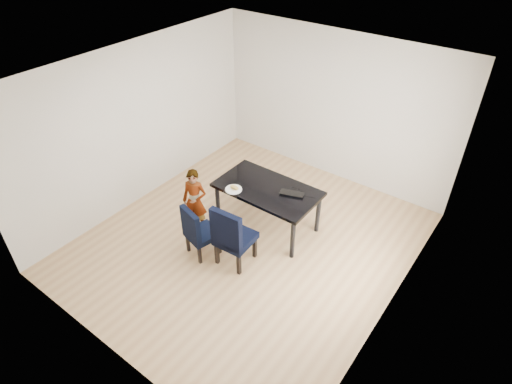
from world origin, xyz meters
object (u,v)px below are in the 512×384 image
Objects in this scene: chair_right at (235,234)px; plate at (234,189)px; chair_left at (202,230)px; laptop at (293,192)px; dining_table at (267,207)px; child at (195,201)px.

plate is at bearing 126.84° from chair_right.
chair_left is 0.85× the size of chair_right.
chair_left reaches higher than laptop.
chair_right is at bearing -84.38° from dining_table.
child is at bearing -140.62° from dining_table.
chair_left reaches higher than dining_table.
child is at bearing 157.71° from chair_left.
chair_left is 2.37× the size of laptop.
chair_right reaches higher than plate.
chair_left is 3.34× the size of plate.
plate reaches higher than dining_table.
laptop is at bearing 71.33° from chair_right.
laptop is at bearing 12.54° from child.
chair_right is (0.50, 0.16, 0.08)m from chair_left.
child is 1.53m from laptop.
dining_table is at bearing 92.02° from chair_right.
chair_right is at bearing -49.57° from plate.
plate is (0.49, 0.37, 0.21)m from child.
chair_right is 0.78m from plate.
laptop is at bearing 72.10° from chair_left.
chair_right is 0.99m from child.
child is at bearing 16.27° from laptop.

